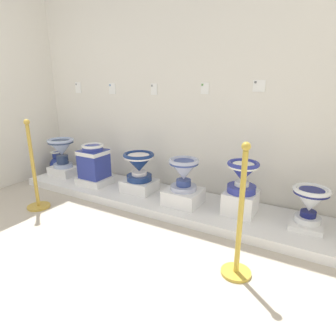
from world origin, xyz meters
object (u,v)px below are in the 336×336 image
plinth_block_pale_glazed (183,197)px  info_placard_third (154,89)px  plinth_block_slender_white (240,203)px  info_placard_fourth (205,88)px  antique_toilet_slender_white (243,174)px  info_placard_second (112,88)px  antique_toilet_leftmost (310,200)px  stanchion_post_near_left (35,183)px  decorative_vase_companion (57,164)px  stanchion_post_near_right (239,235)px  antique_toilet_tall_cobalt (139,164)px  antique_toilet_central_ornate (94,160)px  antique_toilet_pale_glazed (184,171)px  plinth_block_leftmost (307,224)px  plinth_block_central_ornate (95,180)px  plinth_block_rightmost (64,171)px  antique_toilet_rightmost (61,149)px  info_placard_first (78,87)px  info_placard_fifth (259,86)px  plinth_block_tall_cobalt (140,186)px

plinth_block_pale_glazed → info_placard_third: 1.40m
plinth_block_slender_white → info_placard_fourth: bearing=147.6°
antique_toilet_slender_white → info_placard_second: (-1.95, 0.38, 0.79)m
antique_toilet_leftmost → plinth_block_slender_white: bearing=-177.2°
stanchion_post_near_left → antique_toilet_leftmost: bearing=17.2°
decorative_vase_companion → stanchion_post_near_right: stanchion_post_near_right is taller
antique_toilet_tall_cobalt → antique_toilet_slender_white: antique_toilet_slender_white is taller
antique_toilet_central_ornate → plinth_block_pale_glazed: size_ratio=1.16×
antique_toilet_pale_glazed → info_placard_fourth: info_placard_fourth is taller
plinth_block_leftmost → antique_toilet_pale_glazed: bearing=-174.9°
plinth_block_central_ornate → plinth_block_pale_glazed: plinth_block_pale_glazed is taller
antique_toilet_central_ornate → antique_toilet_tall_cobalt: (0.68, 0.07, 0.03)m
plinth_block_pale_glazed → antique_toilet_leftmost: bearing=5.1°
antique_toilet_leftmost → stanchion_post_near_right: (-0.40, -0.89, -0.02)m
plinth_block_rightmost → info_placard_fourth: size_ratio=3.10×
antique_toilet_rightmost → stanchion_post_near_right: (2.83, -0.83, -0.15)m
plinth_block_central_ornate → info_placard_first: bearing=144.7°
antique_toilet_tall_cobalt → info_placard_first: 1.63m
info_placard_fifth → plinth_block_slender_white: bearing=-89.6°
plinth_block_pale_glazed → info_placard_first: 2.33m
plinth_block_rightmost → plinth_block_central_ornate: 0.66m
antique_toilet_tall_cobalt → plinth_block_leftmost: (1.90, 0.04, -0.33)m
antique_toilet_tall_cobalt → plinth_block_rightmost: bearing=-179.0°
info_placard_third → plinth_block_leftmost: bearing=-10.4°
plinth_block_tall_cobalt → stanchion_post_near_right: (1.50, -0.85, 0.17)m
antique_toilet_rightmost → plinth_block_pale_glazed: (1.98, -0.05, -0.31)m
plinth_block_rightmost → plinth_block_pale_glazed: plinth_block_pale_glazed is taller
antique_toilet_tall_cobalt → info_placard_second: info_placard_second is taller
plinth_block_pale_glazed → antique_toilet_rightmost: bearing=178.6°
antique_toilet_rightmost → antique_toilet_central_ornate: 0.66m
plinth_block_rightmost → antique_toilet_pale_glazed: size_ratio=1.11×
plinth_block_central_ornate → plinth_block_tall_cobalt: 0.68m
antique_toilet_leftmost → info_placard_fourth: info_placard_fourth is taller
stanchion_post_near_right → info_placard_second: bearing=150.4°
plinth_block_leftmost → stanchion_post_near_left: bearing=-162.8°
info_placard_fifth → stanchion_post_near_left: size_ratio=0.12×
antique_toilet_rightmost → plinth_block_slender_white: 2.61m
plinth_block_central_ornate → stanchion_post_near_right: (2.17, -0.78, 0.20)m
plinth_block_slender_white → stanchion_post_near_left: bearing=-158.8°
antique_toilet_rightmost → antique_toilet_leftmost: size_ratio=1.21×
plinth_block_slender_white → antique_toilet_central_ornate: bearing=-177.7°
plinth_block_pale_glazed → stanchion_post_near_right: (0.85, -0.78, 0.16)m
stanchion_post_near_right → antique_toilet_tall_cobalt: bearing=150.4°
plinth_block_slender_white → stanchion_post_near_left: 2.29m
info_placard_third → stanchion_post_near_left: info_placard_third is taller
stanchion_post_near_left → decorative_vase_companion: bearing=129.7°
antique_toilet_rightmost → plinth_block_central_ornate: (0.66, -0.04, -0.35)m
plinth_block_tall_cobalt → stanchion_post_near_left: bearing=-136.7°
antique_toilet_rightmost → antique_toilet_pale_glazed: 1.98m
antique_toilet_central_ornate → info_placard_first: size_ratio=2.92×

